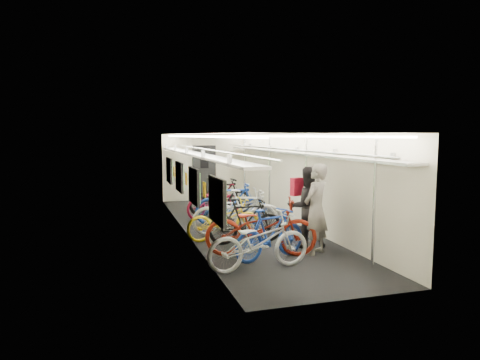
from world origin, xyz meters
TOP-DOWN VIEW (x-y plane):
  - train_car_shell at (-0.36, 0.71)m, footprint 10.00×10.00m
  - bicycle_0 at (-0.73, -3.31)m, footprint 1.97×0.85m
  - bicycle_1 at (-0.32, -2.78)m, footprint 1.72×0.98m
  - bicycle_2 at (-0.42, -2.51)m, footprint 2.31×1.36m
  - bicycle_3 at (-0.41, -1.51)m, footprint 1.69×0.53m
  - bicycle_4 at (-0.78, -1.01)m, footprint 1.84×0.85m
  - bicycle_5 at (-0.06, -0.41)m, footprint 1.82×0.94m
  - bicycle_6 at (-0.40, -0.57)m, footprint 2.09×0.79m
  - bicycle_7 at (-0.20, 0.46)m, footprint 1.98×0.85m
  - bicycle_8 at (-0.40, 1.66)m, footprint 1.94×1.29m
  - bicycle_9 at (-0.15, 1.83)m, footprint 1.91×0.59m
  - passenger_near at (0.68, -2.67)m, footprint 0.79×0.75m
  - passenger_mid at (0.74, -2.15)m, footprint 0.94×0.79m
  - backpack at (0.57, -1.99)m, footprint 0.29×0.21m

SIDE VIEW (x-z plane):
  - bicycle_4 at x=-0.78m, z-range 0.00..0.93m
  - bicycle_8 at x=-0.40m, z-range 0.00..0.96m
  - bicycle_1 at x=-0.32m, z-range 0.00..1.00m
  - bicycle_0 at x=-0.73m, z-range 0.00..1.01m
  - bicycle_3 at x=-0.41m, z-range 0.00..1.01m
  - bicycle_5 at x=-0.06m, z-range 0.00..1.05m
  - bicycle_6 at x=-0.40m, z-range 0.00..1.09m
  - bicycle_9 at x=-0.15m, z-range 0.00..1.14m
  - bicycle_2 at x=-0.42m, z-range 0.00..1.15m
  - bicycle_7 at x=-0.20m, z-range 0.00..1.15m
  - passenger_mid at x=0.74m, z-range 0.00..1.72m
  - passenger_near at x=0.68m, z-range 0.00..1.81m
  - backpack at x=0.57m, z-range 1.09..1.47m
  - train_car_shell at x=-0.36m, z-range -3.34..6.66m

